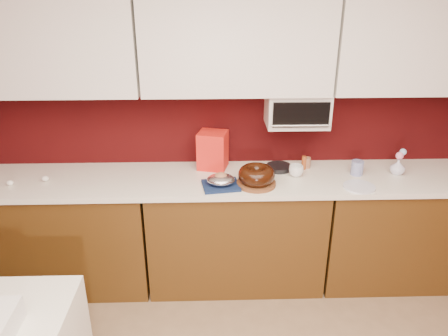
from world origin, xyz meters
TOP-DOWN VIEW (x-y plane):
  - wall_back at (0.00, 2.25)m, footprint 4.00×0.02m
  - base_cabinet_left at (-1.33, 1.94)m, footprint 1.31×0.58m
  - base_cabinet_center at (0.00, 1.94)m, footprint 1.31×0.58m
  - base_cabinet_right at (1.33, 1.94)m, footprint 1.31×0.58m
  - countertop at (0.00, 1.94)m, footprint 4.00×0.62m
  - upper_cabinet_left at (-1.33, 2.08)m, footprint 1.31×0.33m
  - upper_cabinet_center at (0.00, 2.08)m, footprint 1.31×0.33m
  - upper_cabinet_right at (1.33, 2.08)m, footprint 1.31×0.33m
  - toaster_oven at (0.45, 2.10)m, footprint 0.45×0.30m
  - toaster_oven_door at (0.45, 1.94)m, footprint 0.40×0.02m
  - toaster_oven_handle at (0.45, 1.93)m, footprint 0.42×0.02m
  - cake_base at (0.13, 1.80)m, footprint 0.36×0.36m
  - bundt_cake at (0.13, 1.80)m, footprint 0.28×0.28m
  - navy_towel at (-0.12, 1.78)m, footprint 0.28×0.25m
  - foil_ham_nest at (-0.12, 1.78)m, footprint 0.25×0.23m
  - roasted_ham at (-0.12, 1.78)m, footprint 0.10×0.09m
  - pandoro_box at (-0.17, 2.13)m, footprint 0.25×0.24m
  - dark_pan at (0.33, 2.08)m, footprint 0.21×0.21m
  - coffee_mug at (0.44, 1.95)m, footprint 0.11×0.11m
  - blue_jar at (0.91, 1.96)m, footprint 0.11×0.11m
  - flower_vase at (1.21, 1.96)m, footprint 0.09×0.09m
  - flower_pink at (1.21, 1.96)m, footprint 0.06×0.06m
  - flower_blue at (1.24, 1.98)m, footprint 0.05×0.05m
  - china_plate at (0.86, 1.74)m, footprint 0.24×0.24m
  - amber_bottle at (0.53, 2.07)m, footprint 0.04×0.04m
  - paper_cup at (0.56, 2.10)m, footprint 0.07×0.07m
  - egg_left at (-1.62, 1.85)m, footprint 0.06×0.06m
  - egg_right at (-1.39, 1.91)m, footprint 0.07×0.06m

SIDE VIEW (x-z plane):
  - base_cabinet_left at x=-1.33m, z-range 0.00..0.86m
  - base_cabinet_center at x=0.00m, z-range 0.00..0.86m
  - base_cabinet_right at x=1.33m, z-range 0.00..0.86m
  - countertop at x=0.00m, z-range 0.86..0.90m
  - china_plate at x=0.86m, z-range 0.90..0.91m
  - navy_towel at x=-0.12m, z-range 0.90..0.92m
  - cake_base at x=0.13m, z-range 0.90..0.93m
  - dark_pan at x=0.33m, z-range 0.90..0.93m
  - egg_left at x=-1.62m, z-range 0.90..0.94m
  - egg_right at x=-1.39m, z-range 0.90..0.94m
  - paper_cup at x=0.56m, z-range 0.90..0.98m
  - coffee_mug at x=0.44m, z-range 0.90..1.00m
  - amber_bottle at x=0.53m, z-range 0.90..1.01m
  - blue_jar at x=0.91m, z-range 0.90..1.01m
  - foil_ham_nest at x=-0.12m, z-range 0.92..0.99m
  - flower_vase at x=1.21m, z-range 0.90..1.03m
  - roasted_ham at x=-0.12m, z-range 0.95..1.01m
  - bundt_cake at x=0.13m, z-range 0.93..1.03m
  - pandoro_box at x=-0.17m, z-range 0.90..1.19m
  - flower_pink at x=1.21m, z-range 1.02..1.08m
  - flower_blue at x=1.24m, z-range 1.04..1.10m
  - wall_back at x=0.00m, z-range 0.00..2.50m
  - toaster_oven_handle at x=0.45m, z-range 1.29..1.31m
  - toaster_oven at x=0.45m, z-range 1.25..1.50m
  - toaster_oven_door at x=0.45m, z-range 1.28..1.47m
  - upper_cabinet_left at x=-1.33m, z-range 1.50..2.20m
  - upper_cabinet_center at x=0.00m, z-range 1.50..2.20m
  - upper_cabinet_right at x=1.33m, z-range 1.50..2.20m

